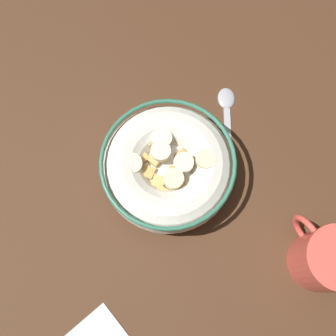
# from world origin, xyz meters

# --- Properties ---
(ground_plane) EXTENTS (1.14, 1.14, 0.02)m
(ground_plane) POSITION_xyz_m (0.00, 0.00, -0.01)
(ground_plane) COLOR #472B19
(cereal_bowl) EXTENTS (0.19, 0.19, 0.06)m
(cereal_bowl) POSITION_xyz_m (-0.00, -0.00, 0.03)
(cereal_bowl) COLOR silver
(cereal_bowl) RESTS_ON ground_plane
(spoon) EXTENTS (0.13, 0.09, 0.01)m
(spoon) POSITION_xyz_m (0.03, -0.13, 0.00)
(spoon) COLOR #A5A5AD
(spoon) RESTS_ON ground_plane
(coffee_mug) EXTENTS (0.11, 0.08, 0.09)m
(coffee_mug) POSITION_xyz_m (-0.22, -0.10, 0.04)
(coffee_mug) COLOR #D84C3F
(coffee_mug) RESTS_ON ground_plane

